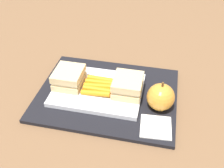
{
  "coord_description": "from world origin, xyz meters",
  "views": [
    {
      "loc": [
        0.12,
        -0.51,
        0.47
      ],
      "look_at": [
        0.01,
        0.0,
        0.04
      ],
      "focal_mm": 42.15,
      "sensor_mm": 36.0,
      "label": 1
    }
  ],
  "objects_px": {
    "food_tray": "(98,90)",
    "paper_napkin": "(156,127)",
    "carrot_sticks_bundle": "(98,86)",
    "apple": "(161,97)",
    "sandwich_half_right": "(128,86)",
    "sandwich_half_left": "(69,77)"
  },
  "relations": [
    {
      "from": "carrot_sticks_bundle",
      "to": "apple",
      "type": "xyz_separation_m",
      "value": [
        0.16,
        -0.03,
        0.01
      ]
    },
    {
      "from": "sandwich_half_right",
      "to": "paper_napkin",
      "type": "xyz_separation_m",
      "value": [
        0.08,
        -0.09,
        -0.03
      ]
    },
    {
      "from": "sandwich_half_left",
      "to": "carrot_sticks_bundle",
      "type": "relative_size",
      "value": 1.03
    },
    {
      "from": "carrot_sticks_bundle",
      "to": "apple",
      "type": "relative_size",
      "value": 0.99
    },
    {
      "from": "paper_napkin",
      "to": "apple",
      "type": "bearing_deg",
      "value": 88.0
    },
    {
      "from": "sandwich_half_left",
      "to": "apple",
      "type": "bearing_deg",
      "value": -6.02
    },
    {
      "from": "food_tray",
      "to": "apple",
      "type": "xyz_separation_m",
      "value": [
        0.16,
        -0.03,
        0.03
      ]
    },
    {
      "from": "sandwich_half_left",
      "to": "sandwich_half_right",
      "type": "distance_m",
      "value": 0.16
    },
    {
      "from": "food_tray",
      "to": "sandwich_half_left",
      "type": "xyz_separation_m",
      "value": [
        -0.08,
        0.0,
        0.03
      ]
    },
    {
      "from": "sandwich_half_left",
      "to": "paper_napkin",
      "type": "xyz_separation_m",
      "value": [
        0.24,
        -0.09,
        -0.03
      ]
    },
    {
      "from": "food_tray",
      "to": "sandwich_half_right",
      "type": "xyz_separation_m",
      "value": [
        0.08,
        0.0,
        0.03
      ]
    },
    {
      "from": "sandwich_half_right",
      "to": "carrot_sticks_bundle",
      "type": "height_order",
      "value": "sandwich_half_right"
    },
    {
      "from": "food_tray",
      "to": "sandwich_half_right",
      "type": "distance_m",
      "value": 0.08
    },
    {
      "from": "sandwich_half_right",
      "to": "paper_napkin",
      "type": "bearing_deg",
      "value": -48.7
    },
    {
      "from": "food_tray",
      "to": "sandwich_half_right",
      "type": "bearing_deg",
      "value": 0.0
    },
    {
      "from": "food_tray",
      "to": "carrot_sticks_bundle",
      "type": "height_order",
      "value": "carrot_sticks_bundle"
    },
    {
      "from": "food_tray",
      "to": "paper_napkin",
      "type": "xyz_separation_m",
      "value": [
        0.16,
        -0.09,
        -0.0
      ]
    },
    {
      "from": "food_tray",
      "to": "apple",
      "type": "bearing_deg",
      "value": -8.87
    },
    {
      "from": "food_tray",
      "to": "paper_napkin",
      "type": "relative_size",
      "value": 3.29
    },
    {
      "from": "apple",
      "to": "sandwich_half_left",
      "type": "bearing_deg",
      "value": 173.98
    },
    {
      "from": "sandwich_half_left",
      "to": "sandwich_half_right",
      "type": "height_order",
      "value": "same"
    },
    {
      "from": "paper_napkin",
      "to": "sandwich_half_right",
      "type": "bearing_deg",
      "value": 131.3
    }
  ]
}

